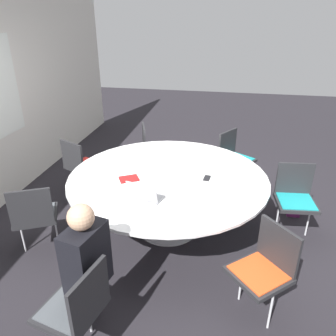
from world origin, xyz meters
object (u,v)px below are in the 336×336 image
at_px(laptop, 144,195).
at_px(chair_4, 152,146).
at_px(chair_2, 295,195).
at_px(chair_3, 234,155).
at_px(chair_5, 81,163).
at_px(person_0, 85,261).
at_px(chair_0, 77,305).
at_px(cell_phone, 207,178).
at_px(handbag, 293,201).
at_px(chair_6, 34,213).
at_px(spiral_notebook, 129,179).
at_px(chair_1, 265,265).

bearing_deg(laptop, chair_4, -65.77).
relative_size(chair_2, chair_3, 1.00).
xyz_separation_m(chair_5, person_0, (-2.09, -1.01, 0.19)).
distance_m(chair_0, laptop, 1.24).
height_order(cell_phone, handbag, cell_phone).
bearing_deg(chair_3, chair_0, 13.38).
height_order(chair_0, chair_2, same).
distance_m(chair_4, handbag, 2.23).
bearing_deg(chair_3, chair_5, -38.65).
bearing_deg(person_0, chair_2, -33.87).
bearing_deg(person_0, chair_0, -160.95).
relative_size(chair_6, cell_phone, 5.87).
bearing_deg(person_0, laptop, -0.91).
distance_m(chair_2, spiral_notebook, 1.94).
xyz_separation_m(spiral_notebook, handbag, (0.90, -1.99, -0.60)).
bearing_deg(chair_2, chair_0, 41.74).
xyz_separation_m(chair_2, spiral_notebook, (-0.39, 1.89, 0.22)).
height_order(chair_2, chair_6, same).
xyz_separation_m(chair_6, spiral_notebook, (0.54, -0.89, 0.22)).
bearing_deg(person_0, chair_1, -59.74).
xyz_separation_m(chair_3, chair_4, (0.11, 1.28, 0.00)).
relative_size(chair_3, chair_4, 1.00).
distance_m(chair_2, laptop, 1.81).
xyz_separation_m(chair_0, handbag, (2.48, -1.91, -0.38)).
distance_m(chair_0, chair_4, 3.16).
relative_size(chair_6, laptop, 2.34).
distance_m(chair_0, handbag, 3.15).
relative_size(chair_0, spiral_notebook, 3.37).
height_order(chair_0, spiral_notebook, chair_0).
bearing_deg(chair_2, handbag, -107.06).
relative_size(chair_5, spiral_notebook, 3.37).
height_order(chair_5, person_0, person_0).
distance_m(chair_6, handbag, 3.24).
relative_size(chair_1, chair_5, 1.00).
height_order(chair_5, chair_6, same).
relative_size(chair_1, spiral_notebook, 3.37).
relative_size(chair_3, laptop, 2.34).
relative_size(chair_4, person_0, 0.71).
bearing_deg(spiral_notebook, cell_phone, -77.34).
bearing_deg(chair_2, spiral_notebook, 5.96).
bearing_deg(handbag, chair_6, 116.46).
bearing_deg(spiral_notebook, chair_0, -177.09).
bearing_deg(laptop, spiral_notebook, -41.10).
height_order(chair_2, cell_phone, chair_2).
distance_m(laptop, spiral_notebook, 0.49).
relative_size(chair_3, chair_6, 1.00).
bearing_deg(person_0, chair_6, 63.04).
xyz_separation_m(chair_1, person_0, (-0.43, 1.40, 0.19)).
height_order(chair_1, cell_phone, chair_1).
bearing_deg(spiral_notebook, laptop, -144.10).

